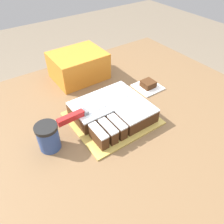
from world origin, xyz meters
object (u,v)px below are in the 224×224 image
object	(u,v)px
cake	(112,111)
knife	(83,113)
cake_board	(112,118)
brownie	(148,84)
storage_box	(78,66)
coffee_cup	(48,137)

from	to	relation	value
cake	knife	bearing A→B (deg)	171.84
cake_board	knife	xyz separation A→B (m)	(-0.11, 0.02, 0.07)
cake_board	brownie	size ratio (longest dim) A/B	5.43
knife	storage_box	size ratio (longest dim) A/B	1.38
coffee_cup	brownie	world-z (taller)	coffee_cup
knife	coffee_cup	xyz separation A→B (m)	(-0.14, -0.02, -0.02)
cake_board	coffee_cup	distance (m)	0.26
cake	knife	xyz separation A→B (m)	(-0.12, 0.02, 0.04)
brownie	storage_box	distance (m)	0.34
cake	knife	size ratio (longest dim) A/B	0.79
brownie	coffee_cup	bearing A→B (deg)	-171.49
coffee_cup	storage_box	size ratio (longest dim) A/B	0.40
storage_box	knife	bearing A→B (deg)	-115.62
cake_board	knife	distance (m)	0.13
knife	coffee_cup	bearing A→B (deg)	-174.30
cake	coffee_cup	bearing A→B (deg)	-179.69
coffee_cup	brownie	distance (m)	0.52
cake_board	brownie	xyz separation A→B (m)	(0.26, 0.08, 0.02)
cake_board	knife	size ratio (longest dim) A/B	0.91
knife	storage_box	distance (m)	0.36
storage_box	cake_board	bearing A→B (deg)	-97.25
cake_board	coffee_cup	size ratio (longest dim) A/B	3.12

